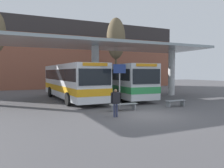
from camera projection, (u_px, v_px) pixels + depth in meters
name	position (u px, v px, depth m)	size (l,w,h in m)	color
ground_plane	(145.00, 115.00, 12.74)	(100.00, 100.00, 0.00)	#565456
townhouse_backdrop	(63.00, 48.00, 33.37)	(40.00, 0.58, 10.66)	brown
station_canopy	(95.00, 50.00, 20.22)	(22.77, 6.82, 5.18)	silver
transit_bus_left_bay	(71.00, 80.00, 19.92)	(3.19, 11.73, 3.18)	silver
transit_bus_center_bay	(115.00, 79.00, 22.33)	(3.19, 12.55, 3.20)	silver
waiting_bench_near_pillar	(124.00, 105.00, 14.19)	(1.91, 0.44, 0.46)	gray
waiting_bench_mid_platform	(175.00, 102.00, 15.93)	(1.62, 0.44, 0.46)	gray
info_sign_platform	(120.00, 77.00, 14.58)	(0.90, 0.09, 3.04)	gray
pedestrian_waiting	(116.00, 100.00, 12.14)	(0.58, 0.23, 1.56)	#333856
poplar_tree_behind_right	(116.00, 39.00, 30.29)	(2.60, 2.60, 10.08)	brown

